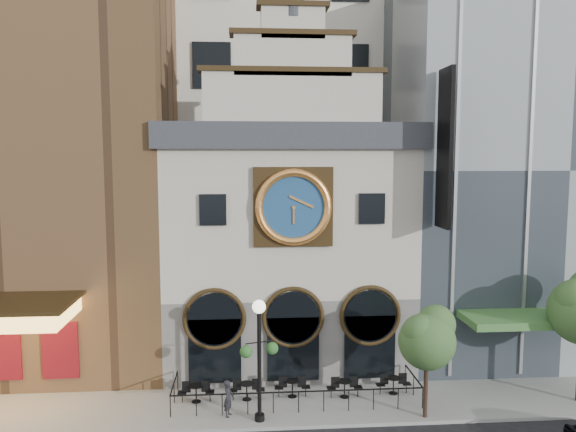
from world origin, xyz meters
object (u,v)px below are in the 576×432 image
at_px(bistro_4, 393,384).
at_px(pedestrian, 228,398).
at_px(lamppost, 259,347).
at_px(bistro_0, 196,392).
at_px(tree_left, 428,337).
at_px(bistro_3, 345,387).
at_px(bistro_1, 247,390).
at_px(bistro_2, 292,387).

relative_size(bistro_4, pedestrian, 1.04).
distance_m(bistro_4, lamppost, 6.96).
bearing_deg(bistro_0, pedestrian, -44.84).
height_order(bistro_0, pedestrian, pedestrian).
distance_m(bistro_4, tree_left, 3.80).
bearing_deg(pedestrian, bistro_3, -59.63).
xyz_separation_m(bistro_0, bistro_1, (2.20, 0.06, 0.00)).
bearing_deg(bistro_0, tree_left, -12.45).
height_order(pedestrian, tree_left, tree_left).
bearing_deg(lamppost, bistro_0, 127.68).
xyz_separation_m(bistro_0, pedestrian, (1.44, -1.43, 0.30)).
distance_m(bistro_2, tree_left, 6.50).
height_order(bistro_4, lamppost, lamppost).
bearing_deg(bistro_3, bistro_0, 179.87).
relative_size(bistro_0, lamppost, 0.32).
bearing_deg(tree_left, lamppost, 178.50).
bearing_deg(bistro_3, bistro_2, 174.73).
height_order(bistro_4, pedestrian, pedestrian).
height_order(bistro_1, bistro_3, same).
xyz_separation_m(bistro_0, bistro_2, (4.23, 0.20, 0.00)).
height_order(bistro_0, tree_left, tree_left).
xyz_separation_m(bistro_3, lamppost, (-3.83, -1.92, 2.63)).
bearing_deg(bistro_2, bistro_0, -177.31).
distance_m(bistro_2, bistro_4, 4.58).
relative_size(bistro_1, lamppost, 0.32).
height_order(bistro_2, tree_left, tree_left).
xyz_separation_m(bistro_1, bistro_2, (2.02, 0.14, 0.00)).
bearing_deg(bistro_4, tree_left, -71.88).
bearing_deg(bistro_2, bistro_3, -5.27).
xyz_separation_m(bistro_1, pedestrian, (-0.76, -1.49, 0.30)).
height_order(bistro_0, bistro_2, same).
xyz_separation_m(bistro_3, tree_left, (3.01, -2.09, 2.93)).
xyz_separation_m(bistro_3, bistro_4, (2.26, 0.20, 0.00)).
distance_m(bistro_4, pedestrian, 7.54).
bearing_deg(bistro_3, bistro_4, 5.00).
relative_size(bistro_1, bistro_2, 1.00).
bearing_deg(bistro_1, bistro_4, 1.10).
relative_size(bistro_2, pedestrian, 1.04).
distance_m(bistro_0, bistro_2, 4.23).
relative_size(pedestrian, lamppost, 0.30).
relative_size(bistro_0, bistro_2, 1.00).
relative_size(bistro_3, pedestrian, 1.04).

